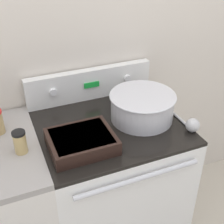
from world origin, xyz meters
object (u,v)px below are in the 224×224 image
Objects in this scene: mixing_bowl at (142,105)px; ladle at (191,124)px; casserole_dish at (81,141)px; spice_jar_black_cap at (20,142)px.

ladle is at bearing -46.44° from mixing_bowl.
ladle is (0.18, -0.19, -0.05)m from mixing_bowl.
mixing_bowl is at bearing 133.56° from ladle.
mixing_bowl reaches higher than casserole_dish.
spice_jar_black_cap is at bearing 167.32° from casserole_dish.
casserole_dish is 0.27m from spice_jar_black_cap.
mixing_bowl is 1.15× the size of casserole_dish.
casserole_dish is 2.72× the size of spice_jar_black_cap.
casserole_dish is 0.56m from ladle.
casserole_dish is 1.15× the size of ladle.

